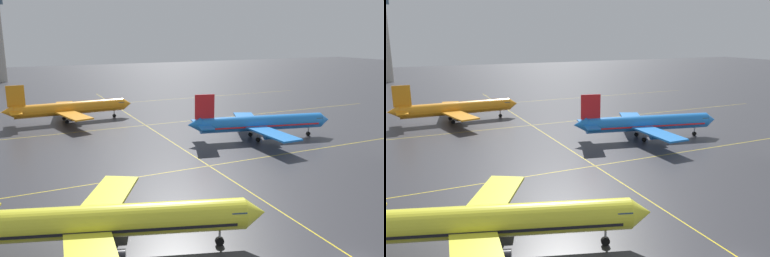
{
  "view_description": "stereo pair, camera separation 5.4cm",
  "coord_description": "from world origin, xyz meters",
  "views": [
    {
      "loc": [
        -33.2,
        -27.15,
        24.54
      ],
      "look_at": [
        2.02,
        47.78,
        4.52
      ],
      "focal_mm": 36.72,
      "sensor_mm": 36.0,
      "label": 1
    },
    {
      "loc": [
        -33.16,
        -27.17,
        24.54
      ],
      "look_at": [
        2.02,
        47.78,
        4.52
      ],
      "focal_mm": 36.72,
      "sensor_mm": 36.0,
      "label": 2
    }
  ],
  "objects": [
    {
      "name": "airliner_front_gate",
      "position": [
        -24.77,
        13.71,
        3.91
      ],
      "size": [
        35.97,
        30.75,
        11.45
      ],
      "color": "yellow",
      "rests_on": "ground"
    },
    {
      "name": "airliner_second_row",
      "position": [
        20.22,
        48.33,
        3.82
      ],
      "size": [
        35.78,
        30.38,
        11.19
      ],
      "color": "blue",
      "rests_on": "ground"
    },
    {
      "name": "taxiway_markings",
      "position": [
        0.0,
        54.73,
        0.0
      ],
      "size": [
        162.94,
        166.4,
        0.01
      ],
      "color": "yellow",
      "rests_on": "ground"
    },
    {
      "name": "airliner_third_row",
      "position": [
        -18.02,
        87.18,
        3.83
      ],
      "size": [
        36.0,
        31.09,
        11.21
      ],
      "color": "orange",
      "rests_on": "ground"
    }
  ]
}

